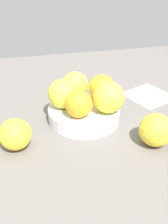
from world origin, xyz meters
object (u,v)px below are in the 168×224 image
at_px(fruit_bowl, 84,113).
at_px(orange_in_bowl_1, 109,97).
at_px(orange_in_bowl_2, 75,85).
at_px(folded_napkin, 149,96).
at_px(orange_in_bowl_0, 63,94).
at_px(orange_loose_1, 156,130).
at_px(orange_loose_0, 15,134).
at_px(orange_in_bowl_4, 102,87).
at_px(orange_in_bowl_3, 79,104).

relative_size(fruit_bowl, orange_in_bowl_1, 2.38).
relative_size(orange_in_bowl_2, folded_napkin, 0.56).
distance_m(fruit_bowl, orange_in_bowl_0, 0.08).
height_order(orange_in_bowl_2, orange_loose_1, orange_in_bowl_2).
distance_m(orange_in_bowl_1, orange_loose_0, 0.24).
xyz_separation_m(orange_loose_1, folded_napkin, (-0.10, -0.22, -0.04)).
height_order(fruit_bowl, orange_in_bowl_4, orange_in_bowl_4).
xyz_separation_m(fruit_bowl, orange_in_bowl_1, (-0.05, 0.03, 0.06)).
bearing_deg(orange_loose_0, folded_napkin, -158.17).
distance_m(orange_in_bowl_3, folded_napkin, 0.28).
relative_size(orange_in_bowl_4, orange_loose_1, 0.91).
relative_size(fruit_bowl, folded_napkin, 1.48).
bearing_deg(orange_loose_1, folded_napkin, -113.27).
xyz_separation_m(fruit_bowl, orange_in_bowl_4, (-0.06, -0.04, 0.05)).
height_order(orange_in_bowl_2, orange_loose_0, orange_in_bowl_2).
relative_size(fruit_bowl, orange_in_bowl_2, 2.63).
height_order(orange_in_bowl_3, folded_napkin, orange_in_bowl_3).
xyz_separation_m(orange_in_bowl_3, orange_loose_1, (-0.15, 0.10, -0.03)).
bearing_deg(orange_in_bowl_2, orange_loose_1, 124.03).
relative_size(orange_loose_1, folded_napkin, 0.60).
distance_m(orange_in_bowl_4, orange_loose_0, 0.26).
relative_size(fruit_bowl, orange_in_bowl_3, 2.80).
xyz_separation_m(fruit_bowl, folded_napkin, (-0.23, -0.08, -0.02)).
distance_m(orange_in_bowl_1, folded_napkin, 0.22).
height_order(orange_in_bowl_1, orange_loose_0, orange_in_bowl_1).
relative_size(orange_in_bowl_0, orange_in_bowl_3, 1.12).
height_order(orange_in_bowl_0, orange_in_bowl_1, orange_in_bowl_1).
height_order(orange_in_bowl_0, orange_loose_1, orange_in_bowl_0).
relative_size(orange_in_bowl_1, folded_napkin, 0.62).
distance_m(fruit_bowl, orange_in_bowl_3, 0.07).
relative_size(orange_in_bowl_4, orange_loose_0, 0.97).
xyz_separation_m(orange_in_bowl_2, orange_loose_1, (-0.14, 0.21, -0.03)).
distance_m(orange_in_bowl_0, orange_loose_0, 0.16).
bearing_deg(folded_napkin, orange_in_bowl_0, 12.89).
relative_size(orange_in_bowl_1, orange_in_bowl_2, 1.11).
bearing_deg(orange_loose_1, fruit_bowl, -47.15).
bearing_deg(orange_in_bowl_2, fruit_bowl, 97.77).
bearing_deg(orange_loose_0, orange_in_bowl_1, -168.28).
bearing_deg(fruit_bowl, orange_loose_1, 132.85).
xyz_separation_m(orange_in_bowl_2, folded_napkin, (-0.24, -0.01, -0.07)).
distance_m(orange_in_bowl_1, orange_in_bowl_2, 0.12).
distance_m(orange_in_bowl_2, orange_in_bowl_4, 0.07).
bearing_deg(fruit_bowl, orange_in_bowl_1, 148.61).
relative_size(orange_in_bowl_3, orange_loose_1, 0.88).
xyz_separation_m(fruit_bowl, orange_loose_0, (0.17, 0.08, 0.02)).
relative_size(orange_in_bowl_2, orange_in_bowl_4, 1.03).
bearing_deg(orange_in_bowl_3, orange_in_bowl_1, -176.80).
bearing_deg(orange_in_bowl_4, orange_in_bowl_0, 9.57).
relative_size(orange_in_bowl_3, orange_loose_0, 0.93).
relative_size(orange_in_bowl_2, orange_loose_1, 0.94).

